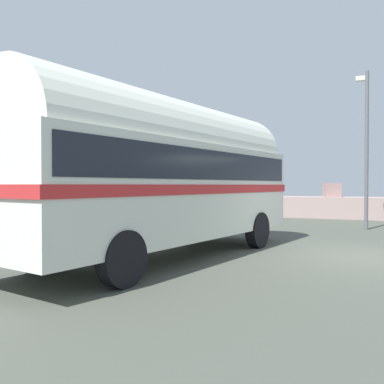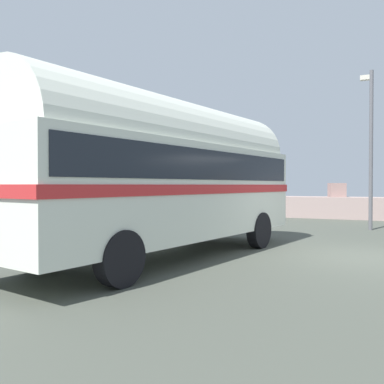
% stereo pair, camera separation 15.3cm
% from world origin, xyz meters
% --- Properties ---
extents(ground, '(32.00, 26.00, 0.02)m').
position_xyz_m(ground, '(0.00, 0.00, 0.01)').
color(ground, '#444940').
extents(breakwater, '(31.36, 2.37, 2.43)m').
position_xyz_m(breakwater, '(0.30, 11.80, 0.73)').
color(breakwater, gray).
rests_on(breakwater, ground).
extents(vintage_coach, '(3.90, 8.87, 3.70)m').
position_xyz_m(vintage_coach, '(-4.09, -2.00, 2.05)').
color(vintage_coach, black).
rests_on(vintage_coach, ground).
extents(lamp_post, '(0.50, 0.88, 6.02)m').
position_xyz_m(lamp_post, '(0.02, 6.53, 3.42)').
color(lamp_post, '#5B5B60').
rests_on(lamp_post, ground).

